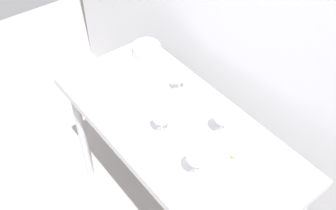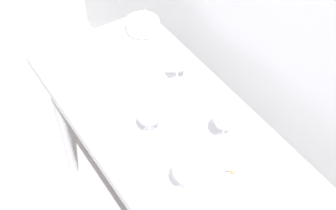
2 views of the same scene
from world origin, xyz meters
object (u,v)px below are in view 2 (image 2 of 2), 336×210
at_px(wine_glass_far_left, 177,62).
at_px(wine_glass_far_right, 225,119).
at_px(wine_glass_near_right, 186,171).
at_px(tasting_bowl, 142,25).
at_px(decanter_funnel, 232,177).
at_px(wine_glass_near_center, 149,114).
at_px(tasting_sheet_lower, 138,99).
at_px(tasting_sheet_upper, 156,58).

height_order(wine_glass_far_left, wine_glass_far_right, wine_glass_far_right).
xyz_separation_m(wine_glass_far_left, wine_glass_near_right, (0.48, -0.30, 0.02)).
bearing_deg(wine_glass_far_left, wine_glass_far_right, -5.49).
bearing_deg(tasting_bowl, decanter_funnel, -11.99).
height_order(wine_glass_near_center, tasting_sheet_lower, wine_glass_near_center).
height_order(tasting_sheet_upper, tasting_sheet_lower, same).
bearing_deg(wine_glass_far_left, tasting_bowl, 170.83).
distance_m(tasting_sheet_lower, decanter_funnel, 0.55).
bearing_deg(wine_glass_far_right, wine_glass_near_center, -130.06).
height_order(tasting_sheet_upper, tasting_bowl, tasting_bowl).
height_order(tasting_sheet_upper, decanter_funnel, decanter_funnel).
distance_m(wine_glass_far_left, wine_glass_near_center, 0.31).
bearing_deg(wine_glass_far_right, tasting_sheet_lower, -156.39).
relative_size(wine_glass_far_right, decanter_funnel, 1.38).
distance_m(wine_glass_near_center, decanter_funnel, 0.39).
xyz_separation_m(wine_glass_near_right, decanter_funnel, (0.06, 0.16, -0.09)).
relative_size(tasting_sheet_lower, tasting_bowl, 1.59).
distance_m(wine_glass_near_right, tasting_sheet_upper, 0.73).
xyz_separation_m(wine_glass_far_right, decanter_funnel, (0.18, -0.10, -0.08)).
distance_m(wine_glass_far_left, wine_glass_far_right, 0.37).
distance_m(wine_glass_far_right, tasting_bowl, 0.77).
relative_size(tasting_sheet_lower, decanter_funnel, 2.27).
bearing_deg(wine_glass_near_right, wine_glass_far_left, 148.47).
bearing_deg(tasting_sheet_upper, tasting_sheet_lower, -10.16).
bearing_deg(wine_glass_far_left, wine_glass_near_center, -54.49).
distance_m(tasting_bowl, decanter_funnel, 0.95).
height_order(wine_glass_far_left, decanter_funnel, wine_glass_far_left).
distance_m(wine_glass_far_right, decanter_funnel, 0.22).
distance_m(wine_glass_near_right, wine_glass_far_right, 0.29).
height_order(wine_glass_near_center, tasting_bowl, wine_glass_near_center).
distance_m(wine_glass_near_center, tasting_sheet_upper, 0.45).
bearing_deg(decanter_funnel, wine_glass_near_center, -161.66).
xyz_separation_m(wine_glass_near_center, tasting_bowl, (-0.57, 0.32, -0.08)).
xyz_separation_m(wine_glass_far_right, tasting_sheet_lower, (-0.37, -0.16, -0.12)).
distance_m(wine_glass_near_right, wine_glass_near_center, 0.30).
xyz_separation_m(wine_glass_far_left, tasting_sheet_lower, (-0.00, -0.20, -0.11)).
relative_size(wine_glass_far_left, tasting_bowl, 0.93).
bearing_deg(tasting_bowl, wine_glass_near_right, -22.32).
bearing_deg(wine_glass_far_right, wine_glass_near_right, -65.98).
height_order(wine_glass_far_right, tasting_sheet_upper, wine_glass_far_right).
height_order(wine_glass_far_left, tasting_sheet_lower, wine_glass_far_left).
bearing_deg(wine_glass_far_right, tasting_bowl, 172.59).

